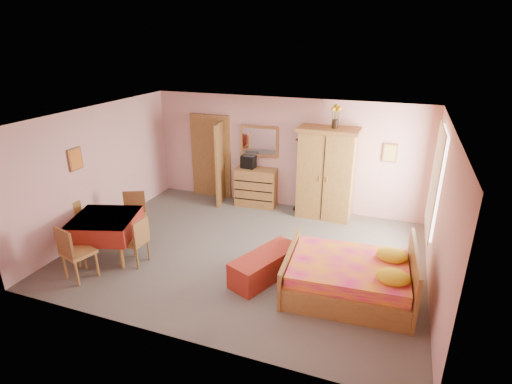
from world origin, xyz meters
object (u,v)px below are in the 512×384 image
at_px(dining_table, 107,236).
at_px(chair_east, 134,241).
at_px(wall_mirror, 259,141).
at_px(sunflower_vase, 336,116).
at_px(chair_south, 78,252).
at_px(wardrobe, 326,174).
at_px(chair_north, 134,217).
at_px(chest_of_drawers, 256,187).
at_px(chair_west, 78,227).
at_px(bench, 266,265).
at_px(stereo, 248,162).
at_px(floor_lamp, 299,176).
at_px(bed, 349,268).

xyz_separation_m(dining_table, chair_east, (0.63, -0.03, 0.04)).
bearing_deg(dining_table, wall_mirror, 62.84).
relative_size(sunflower_vase, chair_south, 0.50).
bearing_deg(wardrobe, wall_mirror, 171.37).
bearing_deg(chair_north, sunflower_vase, -169.95).
bearing_deg(chair_north, chest_of_drawers, -149.37).
height_order(chest_of_drawers, chair_east, chest_of_drawers).
bearing_deg(chair_west, dining_table, 103.45).
bearing_deg(chair_east, bench, -78.79).
height_order(wall_mirror, sunflower_vase, sunflower_vase).
xyz_separation_m(stereo, sunflower_vase, (2.01, -0.08, 1.23)).
bearing_deg(wall_mirror, sunflower_vase, -12.96).
relative_size(stereo, floor_lamp, 0.19).
bearing_deg(wall_mirror, wardrobe, -14.34).
distance_m(chest_of_drawers, chair_south, 4.35).
distance_m(bench, chair_west, 3.75).
bearing_deg(sunflower_vase, wardrobe, -168.45).
bearing_deg(bench, chair_east, -171.21).
relative_size(wall_mirror, chair_west, 1.07).
height_order(wall_mirror, dining_table, wall_mirror).
bearing_deg(bed, chair_west, 179.25).
bearing_deg(bed, chair_north, 170.60).
height_order(stereo, dining_table, stereo).
bearing_deg(chair_east, dining_table, 89.43).
height_order(stereo, chair_north, stereo).
distance_m(wall_mirror, chair_east, 3.83).
xyz_separation_m(stereo, chair_south, (-1.51, -4.03, -0.58)).
bearing_deg(floor_lamp, wall_mirror, 172.02).
bearing_deg(chest_of_drawers, chair_west, -132.38).
relative_size(wall_mirror, wardrobe, 0.46).
height_order(chest_of_drawers, sunflower_vase, sunflower_vase).
height_order(bench, chair_west, chair_west).
height_order(chair_north, chair_west, chair_north).
relative_size(dining_table, chair_north, 1.16).
xyz_separation_m(wall_mirror, dining_table, (-1.77, -3.45, -1.15)).
distance_m(stereo, bench, 3.38).
distance_m(floor_lamp, chair_east, 4.00).
height_order(wardrobe, bench, wardrobe).
bearing_deg(floor_lamp, chair_south, -124.06).
relative_size(bed, dining_table, 1.81).
distance_m(floor_lamp, dining_table, 4.36).
height_order(bed, chair_south, chair_south).
xyz_separation_m(dining_table, chair_west, (-0.73, 0.07, 0.04)).
height_order(floor_lamp, chair_north, floor_lamp).
bearing_deg(bench, wall_mirror, 111.63).
distance_m(wall_mirror, chair_west, 4.34).
bearing_deg(chair_east, chair_north, 38.74).
relative_size(chair_north, chair_east, 1.07).
bearing_deg(chair_north, wardrobe, -169.30).
bearing_deg(chest_of_drawers, wardrobe, -6.78).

